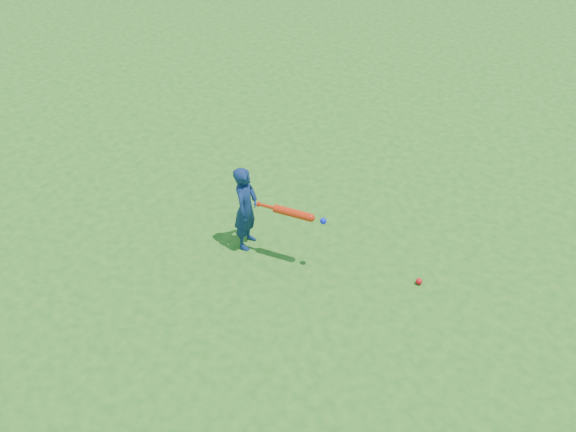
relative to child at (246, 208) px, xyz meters
The scene contains 4 objects.
ground 0.93m from the child, 143.43° to the right, with size 80.00×80.00×0.00m, color #256317.
child is the anchor object (origin of this frame).
ground_ball_red 2.01m from the child, 14.54° to the left, with size 0.07×0.07×0.07m, color red.
bat_swing 0.62m from the child, ahead, with size 0.77×0.20×0.09m.
Camera 1 is at (4.14, -3.88, 4.70)m, focal length 40.00 mm.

